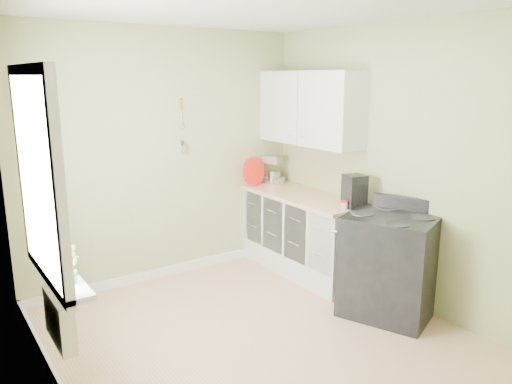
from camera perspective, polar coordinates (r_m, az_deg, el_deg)
floor at (r=4.42m, az=0.61°, el=-16.77°), size 3.20×3.60×0.02m
ceiling at (r=3.87m, az=0.71°, el=20.77°), size 3.20×3.60×0.02m
wall_back at (r=5.48m, az=-10.37°, el=4.04°), size 3.20×0.02×2.70m
wall_left at (r=3.30m, az=-22.86°, el=-2.80°), size 0.02×3.60×2.70m
wall_right at (r=5.02m, az=15.87°, el=2.92°), size 0.02×3.60×2.70m
base_cabinets at (r=5.70m, az=5.51°, el=-4.91°), size 0.60×1.60×0.87m
countertop at (r=5.57m, az=5.54°, el=-0.48°), size 0.64×1.60×0.04m
upper_cabinets at (r=5.59m, az=6.16°, el=9.52°), size 0.35×1.40×0.80m
window at (r=3.55m, az=-23.75°, el=1.51°), size 0.06×1.14×1.44m
window_sill at (r=3.74m, az=-21.70°, el=-8.45°), size 0.18×1.14×0.04m
radiator at (r=3.82m, az=-21.54°, el=-13.38°), size 0.12×0.50×0.35m
wall_utensils at (r=5.51m, az=-8.43°, el=6.42°), size 0.02×0.14×0.58m
stove at (r=4.84m, az=14.99°, el=-8.03°), size 0.95×0.98×1.08m
stand_mixer at (r=6.14m, az=1.62°, el=2.56°), size 0.27×0.34×0.37m
kettle at (r=5.97m, az=-0.67°, el=1.65°), size 0.19×0.11×0.19m
coffee_maker at (r=5.07m, az=11.15°, el=0.01°), size 0.23×0.25×0.33m
red_tray at (r=5.93m, az=-0.27°, el=2.34°), size 0.36×0.12×0.35m
jar at (r=5.01m, az=10.04°, el=-1.45°), size 0.07×0.07×0.08m
plant_a at (r=3.41m, az=-20.55°, el=-7.61°), size 0.17×0.15×0.28m
plant_b at (r=3.57m, az=-21.32°, el=-6.35°), size 0.23×0.22×0.32m
plant_c at (r=3.85m, az=-22.35°, el=-5.30°), size 0.19×0.19×0.29m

